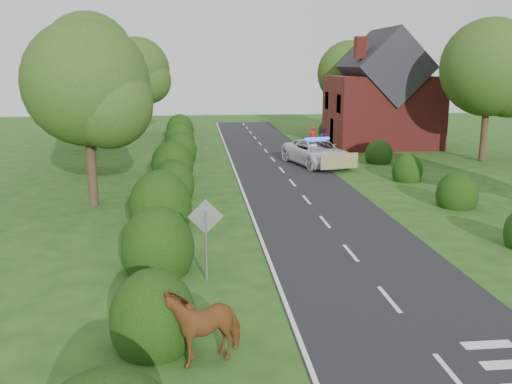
{
  "coord_description": "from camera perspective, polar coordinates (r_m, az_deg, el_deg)",
  "views": [
    {
      "loc": [
        -5.23,
        -14.3,
        6.38
      ],
      "look_at": [
        -2.84,
        8.24,
        1.3
      ],
      "focal_mm": 40.0,
      "sensor_mm": 36.0,
      "label": 1
    }
  ],
  "objects": [
    {
      "name": "tree_right_b",
      "position": [
        41.07,
        22.77,
        11.05
      ],
      "size": [
        6.56,
        6.4,
        9.4
      ],
      "color": "#332316",
      "rests_on": "ground"
    },
    {
      "name": "tree_left_a",
      "position": [
        26.56,
        -16.09,
        9.91
      ],
      "size": [
        5.74,
        5.6,
        8.38
      ],
      "color": "#332316",
      "rests_on": "ground"
    },
    {
      "name": "tree_left_b",
      "position": [
        34.7,
        -16.28,
        9.93
      ],
      "size": [
        5.74,
        5.6,
        8.07
      ],
      "color": "#332316",
      "rests_on": "ground"
    },
    {
      "name": "road_sign",
      "position": [
        16.97,
        -5.04,
        -3.59
      ],
      "size": [
        1.06,
        0.08,
        2.53
      ],
      "color": "gray",
      "rests_on": "ground"
    },
    {
      "name": "road",
      "position": [
        30.43,
        3.98,
        0.52
      ],
      "size": [
        6.0,
        70.0,
        0.02
      ],
      "primitive_type": "cube",
      "color": "black",
      "rests_on": "ground"
    },
    {
      "name": "hedgerow_right",
      "position": [
        28.71,
        18.42,
        0.27
      ],
      "size": [
        2.1,
        45.78,
        2.1
      ],
      "color": "black",
      "rests_on": "ground"
    },
    {
      "name": "ground",
      "position": [
        16.5,
        13.16,
        -10.45
      ],
      "size": [
        120.0,
        120.0,
        0.0
      ],
      "primitive_type": "plane",
      "color": "#25441A"
    },
    {
      "name": "pedestrian_red",
      "position": [
        44.19,
        5.67,
        5.44
      ],
      "size": [
        0.68,
        0.48,
        1.79
      ],
      "primitive_type": "imported",
      "rotation": [
        0.0,
        0.0,
        3.22
      ],
      "color": "red",
      "rests_on": "ground"
    },
    {
      "name": "tree_right_c",
      "position": [
        54.13,
        9.68,
        11.36
      ],
      "size": [
        6.15,
        6.0,
        8.58
      ],
      "color": "#332316",
      "rests_on": "ground"
    },
    {
      "name": "tree_left_c",
      "position": [
        44.75,
        -16.03,
        12.35
      ],
      "size": [
        6.97,
        6.8,
        10.22
      ],
      "color": "#332316",
      "rests_on": "ground"
    },
    {
      "name": "house",
      "position": [
        46.75,
        12.48,
        9.16
      ],
      "size": [
        8.0,
        7.4,
        9.17
      ],
      "color": "maroon",
      "rests_on": "ground"
    },
    {
      "name": "pedestrian_purple",
      "position": [
        44.33,
        6.69,
        5.37
      ],
      "size": [
        0.91,
        0.76,
        1.68
      ],
      "primitive_type": "imported",
      "rotation": [
        0.0,
        0.0,
        2.97
      ],
      "color": "#45165B",
      "rests_on": "ground"
    },
    {
      "name": "road_markings",
      "position": [
        28.19,
        1.51,
        -0.4
      ],
      "size": [
        4.96,
        70.0,
        0.01
      ],
      "color": "white",
      "rests_on": "road"
    },
    {
      "name": "hedgerow_left",
      "position": [
        26.62,
        -8.67,
        0.27
      ],
      "size": [
        2.75,
        50.41,
        3.0
      ],
      "color": "black",
      "rests_on": "ground"
    },
    {
      "name": "tree_left_d",
      "position": [
        54.38,
        -11.56,
        11.6
      ],
      "size": [
        6.15,
        6.0,
        8.89
      ],
      "color": "#332316",
      "rests_on": "ground"
    },
    {
      "name": "cow",
      "position": [
        12.99,
        -5.39,
        -13.36
      ],
      "size": [
        2.21,
        1.74,
        1.39
      ],
      "primitive_type": "imported",
      "rotation": [
        0.0,
        0.0,
        -1.15
      ],
      "color": "brown",
      "rests_on": "ground"
    },
    {
      "name": "police_van",
      "position": [
        36.99,
        6.11,
        3.93
      ],
      "size": [
        4.16,
        6.5,
        1.81
      ],
      "rotation": [
        0.0,
        0.0,
        0.25
      ],
      "color": "silver",
      "rests_on": "ground"
    }
  ]
}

